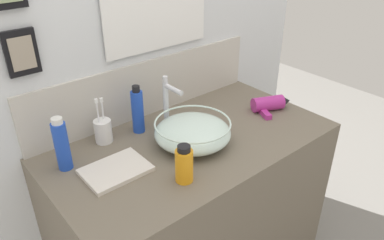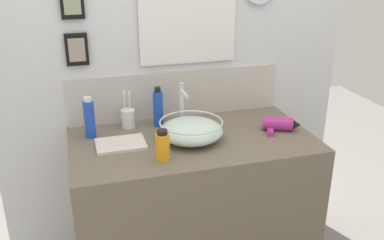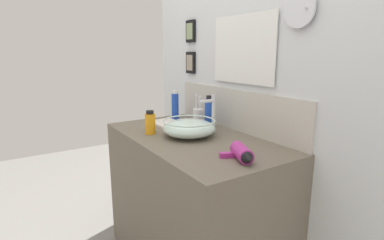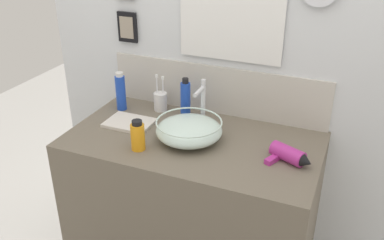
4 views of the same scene
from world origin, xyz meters
TOP-DOWN VIEW (x-y plane):
  - vanity_counter at (0.00, 0.00)m, footprint 1.20×0.65m
  - back_panel at (0.00, 0.35)m, footprint 1.96×0.09m
  - glass_bowl_sink at (-0.01, -0.01)m, footprint 0.31×0.31m
  - faucet at (-0.01, 0.15)m, footprint 0.02×0.12m
  - hair_drier at (0.46, -0.03)m, footprint 0.21×0.14m
  - toothbrush_cup at (-0.29, 0.23)m, footprint 0.07×0.07m
  - soap_dispenser at (-0.49, 0.16)m, footprint 0.05×0.05m
  - shampoo_bottle at (-0.19, -0.18)m, footprint 0.06×0.06m
  - spray_bottle at (-0.13, 0.21)m, footprint 0.05×0.05m
  - hand_towel at (-0.36, 0.02)m, footprint 0.23×0.17m

SIDE VIEW (x-z plane):
  - vanity_counter at x=0.00m, z-range 0.00..0.89m
  - hand_towel at x=-0.36m, z-range 0.89..0.91m
  - hair_drier at x=0.46m, z-range 0.89..0.96m
  - toothbrush_cup at x=-0.29m, z-range 0.84..1.05m
  - glass_bowl_sink at x=-0.01m, z-range 0.90..1.00m
  - shampoo_bottle at x=-0.19m, z-range 0.89..1.03m
  - spray_bottle at x=-0.13m, z-range 0.89..1.10m
  - soap_dispenser at x=-0.49m, z-range 0.89..1.10m
  - faucet at x=-0.01m, z-range 0.91..1.15m
  - back_panel at x=0.00m, z-range 0.00..2.33m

